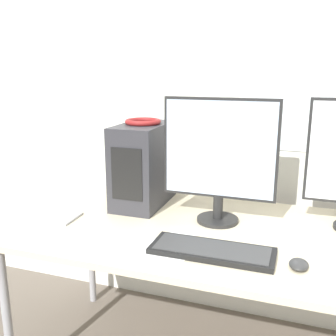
{
  "coord_description": "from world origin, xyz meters",
  "views": [
    {
      "loc": [
        0.03,
        -1.11,
        1.41
      ],
      "look_at": [
        -0.51,
        0.44,
        1.0
      ],
      "focal_mm": 42.0,
      "sensor_mm": 36.0,
      "label": 1
    }
  ],
  "objects": [
    {
      "name": "desk",
      "position": [
        0.0,
        0.44,
        0.7
      ],
      "size": [
        2.42,
        0.88,
        0.74
      ],
      "color": "beige",
      "rests_on": "ground_plane"
    },
    {
      "name": "cell_phone",
      "position": [
        -0.95,
        0.33,
        0.75
      ],
      "size": [
        0.07,
        0.16,
        0.01
      ],
      "rotation": [
        0.0,
        0.0,
        0.04
      ],
      "color": "#99999E",
      "rests_on": "desk"
    },
    {
      "name": "wall_back",
      "position": [
        0.0,
        1.01,
        1.35
      ],
      "size": [
        8.0,
        0.07,
        2.7
      ],
      "color": "silver",
      "rests_on": "ground_plane"
    },
    {
      "name": "monitor_main",
      "position": [
        -0.3,
        0.54,
        1.05
      ],
      "size": [
        0.5,
        0.19,
        0.55
      ],
      "color": "black",
      "rests_on": "desk"
    },
    {
      "name": "mouse",
      "position": [
        0.06,
        0.2,
        0.76
      ],
      "size": [
        0.07,
        0.09,
        0.03
      ],
      "color": "#2D2D2D",
      "rests_on": "desk"
    },
    {
      "name": "keyboard",
      "position": [
        -0.25,
        0.22,
        0.75
      ],
      "size": [
        0.46,
        0.18,
        0.02
      ],
      "color": "black",
      "rests_on": "desk"
    },
    {
      "name": "headphones",
      "position": [
        -0.71,
        0.66,
        1.16
      ],
      "size": [
        0.18,
        0.18,
        0.02
      ],
      "color": "maroon",
      "rests_on": "pc_tower"
    },
    {
      "name": "pc_tower",
      "position": [
        -0.71,
        0.66,
        0.94
      ],
      "size": [
        0.22,
        0.4,
        0.41
      ],
      "color": "#2D2D33",
      "rests_on": "desk"
    },
    {
      "name": "paper_sheet_front",
      "position": [
        -0.41,
        0.21,
        0.74
      ],
      "size": [
        0.31,
        0.36,
        0.0
      ],
      "rotation": [
        0.0,
        0.0,
        -0.41
      ],
      "color": "white",
      "rests_on": "desk"
    }
  ]
}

